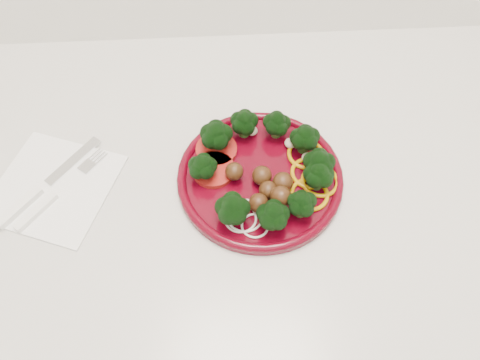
{
  "coord_description": "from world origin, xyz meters",
  "views": [
    {
      "loc": [
        0.04,
        1.3,
        1.48
      ],
      "look_at": [
        0.06,
        1.66,
        0.92
      ],
      "focal_mm": 35.0,
      "sensor_mm": 36.0,
      "label": 1
    }
  ],
  "objects": [
    {
      "name": "plate",
      "position": [
        0.09,
        1.67,
        0.92
      ],
      "size": [
        0.24,
        0.24,
        0.06
      ],
      "rotation": [
        0.0,
        0.0,
        -0.38
      ],
      "color": "#44020E",
      "rests_on": "counter"
    },
    {
      "name": "fork",
      "position": [
        -0.22,
        1.65,
        0.91
      ],
      "size": [
        0.12,
        0.14,
        0.01
      ],
      "rotation": [
        0.0,
        0.0,
        0.89
      ],
      "color": "white",
      "rests_on": "napkin"
    },
    {
      "name": "counter",
      "position": [
        0.0,
        1.7,
        0.45
      ],
      "size": [
        2.4,
        0.6,
        0.9
      ],
      "color": "beige",
      "rests_on": "ground"
    },
    {
      "name": "knife",
      "position": [
        -0.23,
        1.67,
        0.91
      ],
      "size": [
        0.13,
        0.16,
        0.01
      ],
      "rotation": [
        0.0,
        0.0,
        0.89
      ],
      "color": "silver",
      "rests_on": "napkin"
    },
    {
      "name": "napkin",
      "position": [
        -0.21,
        1.68,
        0.9
      ],
      "size": [
        0.21,
        0.21,
        0.0
      ],
      "primitive_type": "cube",
      "rotation": [
        0.0,
        0.0,
        1.21
      ],
      "color": "white",
      "rests_on": "counter"
    }
  ]
}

